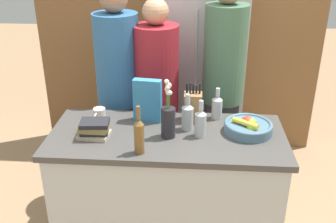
{
  "coord_description": "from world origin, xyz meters",
  "views": [
    {
      "loc": [
        0.16,
        -2.22,
        2.09
      ],
      "look_at": [
        0.0,
        0.08,
        1.01
      ],
      "focal_mm": 42.0,
      "sensor_mm": 36.0,
      "label": 1
    }
  ],
  "objects_px": {
    "bottle_vinegar": "(201,122)",
    "cereal_box": "(148,101)",
    "person_at_sink": "(119,85)",
    "person_in_blue": "(157,93)",
    "bottle_oil": "(217,107)",
    "bottle_water": "(188,116)",
    "flower_vase": "(168,119)",
    "coffee_mug": "(99,115)",
    "book_stack": "(94,129)",
    "refrigerator": "(201,70)",
    "person_in_red_tee": "(223,80)",
    "knife_block": "(193,106)",
    "bottle_wine": "(139,135)",
    "fruit_bowl": "(248,127)"
  },
  "relations": [
    {
      "from": "coffee_mug",
      "to": "bottle_water",
      "type": "height_order",
      "value": "bottle_water"
    },
    {
      "from": "bottle_oil",
      "to": "flower_vase",
      "type": "bearing_deg",
      "value": -137.41
    },
    {
      "from": "fruit_bowl",
      "to": "person_in_blue",
      "type": "bearing_deg",
      "value": 140.66
    },
    {
      "from": "person_in_red_tee",
      "to": "bottle_oil",
      "type": "bearing_deg",
      "value": -104.49
    },
    {
      "from": "fruit_bowl",
      "to": "knife_block",
      "type": "relative_size",
      "value": 1.13
    },
    {
      "from": "bottle_vinegar",
      "to": "cereal_box",
      "type": "bearing_deg",
      "value": 150.63
    },
    {
      "from": "bottle_oil",
      "to": "person_at_sink",
      "type": "xyz_separation_m",
      "value": [
        -0.75,
        0.34,
        0.01
      ]
    },
    {
      "from": "coffee_mug",
      "to": "book_stack",
      "type": "bearing_deg",
      "value": -85.58
    },
    {
      "from": "knife_block",
      "to": "bottle_wine",
      "type": "distance_m",
      "value": 0.55
    },
    {
      "from": "bottle_wine",
      "to": "bottle_water",
      "type": "xyz_separation_m",
      "value": [
        0.27,
        0.32,
        -0.02
      ]
    },
    {
      "from": "bottle_oil",
      "to": "person_at_sink",
      "type": "distance_m",
      "value": 0.82
    },
    {
      "from": "knife_block",
      "to": "person_at_sink",
      "type": "relative_size",
      "value": 0.16
    },
    {
      "from": "flower_vase",
      "to": "cereal_box",
      "type": "relative_size",
      "value": 1.3
    },
    {
      "from": "book_stack",
      "to": "person_in_red_tee",
      "type": "relative_size",
      "value": 0.11
    },
    {
      "from": "flower_vase",
      "to": "book_stack",
      "type": "bearing_deg",
      "value": -175.84
    },
    {
      "from": "fruit_bowl",
      "to": "bottle_vinegar",
      "type": "relative_size",
      "value": 1.26
    },
    {
      "from": "person_at_sink",
      "to": "person_in_red_tee",
      "type": "height_order",
      "value": "person_in_red_tee"
    },
    {
      "from": "cereal_box",
      "to": "bottle_wine",
      "type": "relative_size",
      "value": 0.99
    },
    {
      "from": "bottle_oil",
      "to": "bottle_water",
      "type": "xyz_separation_m",
      "value": [
        -0.2,
        -0.18,
        0.01
      ]
    },
    {
      "from": "bottle_oil",
      "to": "bottle_vinegar",
      "type": "height_order",
      "value": "bottle_vinegar"
    },
    {
      "from": "refrigerator",
      "to": "bottle_wine",
      "type": "height_order",
      "value": "refrigerator"
    },
    {
      "from": "book_stack",
      "to": "bottle_oil",
      "type": "distance_m",
      "value": 0.85
    },
    {
      "from": "person_in_blue",
      "to": "bottle_vinegar",
      "type": "bearing_deg",
      "value": -87.78
    },
    {
      "from": "knife_block",
      "to": "coffee_mug",
      "type": "xyz_separation_m",
      "value": [
        -0.63,
        -0.08,
        -0.05
      ]
    },
    {
      "from": "person_at_sink",
      "to": "person_in_blue",
      "type": "bearing_deg",
      "value": -18.17
    },
    {
      "from": "refrigerator",
      "to": "cereal_box",
      "type": "xyz_separation_m",
      "value": [
        -0.37,
        -0.96,
        0.11
      ]
    },
    {
      "from": "cereal_box",
      "to": "coffee_mug",
      "type": "height_order",
      "value": "cereal_box"
    },
    {
      "from": "bottle_vinegar",
      "to": "book_stack",
      "type": "bearing_deg",
      "value": -175.27
    },
    {
      "from": "flower_vase",
      "to": "coffee_mug",
      "type": "xyz_separation_m",
      "value": [
        -0.48,
        0.18,
        -0.07
      ]
    },
    {
      "from": "bottle_vinegar",
      "to": "fruit_bowl",
      "type": "bearing_deg",
      "value": 12.42
    },
    {
      "from": "flower_vase",
      "to": "person_at_sink",
      "type": "height_order",
      "value": "person_at_sink"
    },
    {
      "from": "cereal_box",
      "to": "bottle_wine",
      "type": "xyz_separation_m",
      "value": [
        0.0,
        -0.43,
        -0.03
      ]
    },
    {
      "from": "bottle_oil",
      "to": "refrigerator",
      "type": "bearing_deg",
      "value": 96.46
    },
    {
      "from": "bottle_vinegar",
      "to": "person_in_blue",
      "type": "distance_m",
      "value": 0.69
    },
    {
      "from": "knife_block",
      "to": "book_stack",
      "type": "bearing_deg",
      "value": -155.19
    },
    {
      "from": "bottle_vinegar",
      "to": "bottle_wine",
      "type": "xyz_separation_m",
      "value": [
        -0.36,
        -0.23,
        0.02
      ]
    },
    {
      "from": "book_stack",
      "to": "person_in_red_tee",
      "type": "xyz_separation_m",
      "value": [
        0.84,
        0.67,
        0.1
      ]
    },
    {
      "from": "refrigerator",
      "to": "flower_vase",
      "type": "bearing_deg",
      "value": -100.28
    },
    {
      "from": "refrigerator",
      "to": "knife_block",
      "type": "relative_size",
      "value": 6.77
    },
    {
      "from": "bottle_water",
      "to": "person_at_sink",
      "type": "relative_size",
      "value": 0.14
    },
    {
      "from": "flower_vase",
      "to": "person_in_blue",
      "type": "bearing_deg",
      "value": 102.22
    },
    {
      "from": "bottle_wine",
      "to": "person_at_sink",
      "type": "xyz_separation_m",
      "value": [
        -0.28,
        0.84,
        -0.02
      ]
    },
    {
      "from": "knife_block",
      "to": "person_at_sink",
      "type": "xyz_separation_m",
      "value": [
        -0.58,
        0.38,
        -0.01
      ]
    },
    {
      "from": "bottle_water",
      "to": "flower_vase",
      "type": "bearing_deg",
      "value": -137.48
    },
    {
      "from": "bottle_wine",
      "to": "coffee_mug",
      "type": "bearing_deg",
      "value": 130.35
    },
    {
      "from": "refrigerator",
      "to": "bottle_vinegar",
      "type": "distance_m",
      "value": 1.17
    },
    {
      "from": "bottle_vinegar",
      "to": "person_in_red_tee",
      "type": "relative_size",
      "value": 0.13
    },
    {
      "from": "fruit_bowl",
      "to": "person_in_blue",
      "type": "distance_m",
      "value": 0.84
    },
    {
      "from": "cereal_box",
      "to": "person_at_sink",
      "type": "xyz_separation_m",
      "value": [
        -0.28,
        0.4,
        -0.05
      ]
    },
    {
      "from": "flower_vase",
      "to": "coffee_mug",
      "type": "relative_size",
      "value": 3.23
    }
  ]
}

